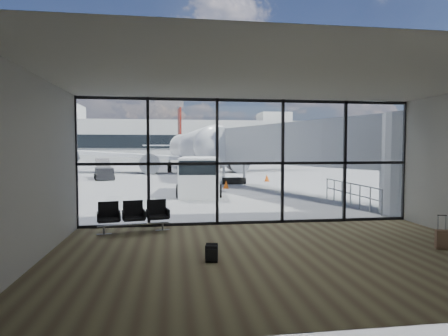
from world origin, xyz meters
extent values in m
plane|color=slate|center=(0.00, 40.00, 0.00)|extent=(220.00, 220.00, 0.00)
cube|color=brown|center=(0.00, -4.00, 0.01)|extent=(12.00, 8.00, 0.01)
cube|color=silver|center=(0.00, -4.00, 4.50)|extent=(12.00, 8.00, 0.02)
cube|color=silver|center=(0.00, -8.00, 2.25)|extent=(12.00, 0.02, 4.50)
cube|color=silver|center=(-6.00, -4.00, 2.25)|extent=(0.02, 8.00, 4.50)
cube|color=white|center=(0.00, 0.00, 2.25)|extent=(12.00, 0.04, 4.50)
cube|color=black|center=(0.00, 0.00, 0.06)|extent=(12.00, 0.12, 0.10)
cube|color=black|center=(0.00, 0.00, 2.20)|extent=(12.00, 0.12, 0.10)
cube|color=black|center=(0.00, 0.00, 4.44)|extent=(12.00, 0.12, 0.10)
cube|color=black|center=(-6.00, 0.00, 2.25)|extent=(0.10, 0.12, 4.50)
cube|color=black|center=(-3.60, 0.00, 2.25)|extent=(0.10, 0.12, 4.50)
cube|color=black|center=(-1.20, 0.00, 2.25)|extent=(0.10, 0.12, 4.50)
cube|color=black|center=(1.20, 0.00, 2.25)|extent=(0.10, 0.12, 4.50)
cube|color=black|center=(3.60, 0.00, 2.25)|extent=(0.10, 0.12, 4.50)
cube|color=black|center=(6.00, 0.00, 2.25)|extent=(0.10, 0.12, 4.50)
cylinder|color=#AFB2B5|center=(7.20, 1.00, 2.10)|extent=(2.80, 2.80, 4.20)
cube|color=#AFB2B5|center=(4.55, 8.00, 3.00)|extent=(7.45, 14.81, 2.40)
cube|color=#AFB2B5|center=(1.90, 15.00, 3.00)|extent=(2.60, 2.20, 2.60)
cylinder|color=gray|center=(1.10, 15.00, 0.90)|extent=(0.20, 0.20, 1.80)
cylinder|color=gray|center=(2.70, 15.00, 0.90)|extent=(0.20, 0.20, 1.80)
cylinder|color=black|center=(1.90, 15.00, 0.25)|extent=(1.80, 0.56, 0.56)
cylinder|color=gray|center=(5.60, 0.80, 0.55)|extent=(0.06, 0.06, 1.10)
cylinder|color=gray|center=(5.60, 1.70, 0.55)|extent=(0.06, 0.06, 1.10)
cylinder|color=gray|center=(5.60, 2.60, 0.55)|extent=(0.06, 0.06, 1.10)
cylinder|color=gray|center=(5.60, 3.50, 0.55)|extent=(0.06, 0.06, 1.10)
cylinder|color=gray|center=(5.60, 4.40, 0.55)|extent=(0.06, 0.06, 1.10)
cylinder|color=gray|center=(5.60, 5.30, 0.55)|extent=(0.06, 0.06, 1.10)
cylinder|color=gray|center=(5.60, 6.20, 0.55)|extent=(0.06, 0.06, 1.10)
cylinder|color=gray|center=(5.60, 3.50, 1.08)|extent=(0.06, 5.40, 0.06)
cylinder|color=gray|center=(5.60, 3.50, 0.60)|extent=(0.06, 5.40, 0.06)
cube|color=#A8A7A3|center=(0.00, 62.00, 4.00)|extent=(80.00, 12.00, 8.00)
cube|color=black|center=(0.00, 55.90, 4.00)|extent=(80.00, 0.20, 2.40)
cube|color=#A8A7A3|center=(-25.00, 62.00, 9.50)|extent=(10.00, 8.00, 3.00)
cube|color=#A8A7A3|center=(18.00, 62.00, 9.00)|extent=(6.00, 6.00, 2.00)
cylinder|color=#382619|center=(-39.00, 72.00, 1.53)|extent=(0.50, 0.50, 3.06)
sphere|color=black|center=(-39.00, 72.00, 5.27)|extent=(5.61, 5.61, 5.61)
cylinder|color=#382619|center=(-33.00, 72.00, 1.71)|extent=(0.50, 0.50, 3.42)
sphere|color=black|center=(-33.00, 72.00, 5.89)|extent=(6.27, 6.27, 6.27)
cylinder|color=#382619|center=(-27.00, 72.00, 1.35)|extent=(0.50, 0.50, 2.70)
sphere|color=black|center=(-27.00, 72.00, 4.65)|extent=(4.95, 4.95, 4.95)
cylinder|color=#382619|center=(-21.00, 72.00, 1.53)|extent=(0.50, 0.50, 3.06)
sphere|color=black|center=(-21.00, 72.00, 5.27)|extent=(5.61, 5.61, 5.61)
cylinder|color=#382619|center=(-15.00, 72.00, 1.71)|extent=(0.50, 0.50, 3.42)
sphere|color=black|center=(-15.00, 72.00, 5.89)|extent=(6.27, 6.27, 6.27)
cube|color=gray|center=(-4.03, -0.84, 0.26)|extent=(2.26, 0.51, 0.04)
cube|color=black|center=(-4.80, -0.98, 0.46)|extent=(0.74, 0.71, 0.08)
cube|color=black|center=(-4.85, -0.70, 0.73)|extent=(0.65, 0.19, 0.57)
cube|color=black|center=(-4.03, -0.84, 0.46)|extent=(0.74, 0.71, 0.08)
cube|color=black|center=(-4.09, -0.55, 0.73)|extent=(0.65, 0.19, 0.57)
cube|color=black|center=(-3.27, -0.69, 0.46)|extent=(0.74, 0.71, 0.08)
cube|color=black|center=(-3.32, -0.41, 0.73)|extent=(0.65, 0.19, 0.57)
cylinder|color=gray|center=(-4.95, -1.01, 0.13)|extent=(0.06, 0.06, 0.26)
cylinder|color=gray|center=(-3.11, -0.66, 0.13)|extent=(0.06, 0.06, 0.26)
cube|color=black|center=(-1.86, -4.36, 0.20)|extent=(0.33, 0.24, 0.41)
cube|color=black|center=(-1.88, -4.47, 0.20)|extent=(0.25, 0.10, 0.28)
cylinder|color=black|center=(-1.84, -4.27, 0.41)|extent=(0.29, 0.13, 0.07)
cube|color=#7E5F46|center=(4.44, -4.11, 0.28)|extent=(0.39, 0.32, 0.51)
cube|color=#7E5F46|center=(4.40, -4.21, 0.28)|extent=(0.28, 0.14, 0.38)
cylinder|color=gray|center=(4.39, -3.99, 0.71)|extent=(0.02, 0.02, 0.43)
cylinder|color=gray|center=(4.57, -4.05, 0.71)|extent=(0.02, 0.02, 0.43)
cube|color=black|center=(4.48, -4.02, 0.92)|extent=(0.22, 0.11, 0.02)
cylinder|color=black|center=(4.39, -3.99, 0.03)|extent=(0.05, 0.06, 0.06)
cylinder|color=black|center=(4.57, -4.05, 0.03)|extent=(0.05, 0.06, 0.06)
cylinder|color=silver|center=(-0.43, 29.95, 2.83)|extent=(5.48, 28.52, 3.50)
sphere|color=silver|center=(0.57, 15.82, 2.83)|extent=(3.50, 3.50, 3.50)
cone|color=silver|center=(-1.60, 46.44, 3.12)|extent=(3.89, 5.90, 3.50)
cube|color=black|center=(0.53, 16.38, 3.31)|extent=(2.15, 1.28, 0.47)
cube|color=silver|center=(-8.51, 30.33, 2.03)|extent=(14.53, 6.54, 1.12)
cylinder|color=black|center=(-5.27, 28.66, 1.09)|extent=(2.21, 3.34, 1.98)
cube|color=silver|center=(-4.58, 45.76, 3.21)|extent=(5.38, 2.40, 0.17)
cube|color=silver|center=(7.51, 31.46, 2.03)|extent=(14.34, 8.30, 1.12)
cylinder|color=black|center=(4.53, 29.36, 1.09)|extent=(2.21, 3.34, 1.98)
cube|color=silver|center=(1.45, 46.19, 3.21)|extent=(5.46, 3.07, 0.17)
cube|color=#64150E|center=(-1.60, 46.44, 6.24)|extent=(0.54, 3.60, 5.67)
cylinder|color=gray|center=(0.43, 17.70, 0.66)|extent=(0.19, 0.19, 1.32)
cylinder|color=black|center=(0.43, 17.70, 0.33)|extent=(0.28, 0.68, 0.66)
cylinder|color=black|center=(-3.10, 30.24, 0.43)|extent=(0.49, 0.93, 0.91)
cylinder|color=black|center=(2.17, 30.61, 0.43)|extent=(0.49, 0.93, 0.91)
cube|color=silver|center=(-1.17, 9.00, 1.10)|extent=(2.67, 5.26, 2.21)
cube|color=black|center=(-1.34, 7.13, 1.71)|extent=(2.21, 1.51, 0.77)
cylinder|color=black|center=(-2.42, 7.45, 0.39)|extent=(0.35, 0.80, 0.77)
cylinder|color=black|center=(-0.22, 7.24, 0.39)|extent=(0.35, 0.80, 0.77)
cylinder|color=black|center=(-2.12, 10.75, 0.39)|extent=(0.35, 0.80, 0.77)
cylinder|color=black|center=(0.08, 10.55, 0.39)|extent=(0.35, 0.80, 0.77)
cube|color=black|center=(-8.72, 20.70, 0.55)|extent=(2.07, 3.26, 1.00)
cube|color=black|center=(-9.01, 21.87, 1.31)|extent=(1.76, 2.72, 1.03)
cylinder|color=black|center=(-9.17, 19.56, 0.25)|extent=(0.31, 0.54, 0.50)
cylinder|color=black|center=(-7.80, 19.89, 0.25)|extent=(0.31, 0.54, 0.50)
cylinder|color=black|center=(-9.64, 21.51, 0.25)|extent=(0.31, 0.54, 0.50)
cylinder|color=black|center=(-8.28, 21.84, 0.25)|extent=(0.31, 0.54, 0.50)
cube|color=gold|center=(-10.89, 14.74, 0.40)|extent=(2.15, 2.84, 0.72)
cube|color=gray|center=(-10.66, 15.42, 1.44)|extent=(1.83, 2.33, 1.33)
cylinder|color=black|center=(-11.85, 14.11, 0.20)|extent=(0.29, 0.43, 0.40)
cylinder|color=black|center=(-10.48, 13.66, 0.20)|extent=(0.29, 0.43, 0.40)
cylinder|color=black|center=(-11.29, 15.82, 0.20)|extent=(0.29, 0.43, 0.40)
cylinder|color=black|center=(-9.92, 15.37, 0.20)|extent=(0.29, 0.43, 0.40)
cube|color=#E0560B|center=(0.85, 11.99, 0.01)|extent=(0.39, 0.39, 0.03)
cone|color=#E0560B|center=(0.85, 11.99, 0.28)|extent=(0.37, 0.37, 0.56)
cube|color=#DA520B|center=(5.00, 17.00, 0.02)|extent=(0.42, 0.42, 0.03)
cone|color=#DA520B|center=(5.00, 17.00, 0.30)|extent=(0.40, 0.40, 0.60)
camera|label=1|loc=(-2.78, -13.18, 2.74)|focal=30.00mm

